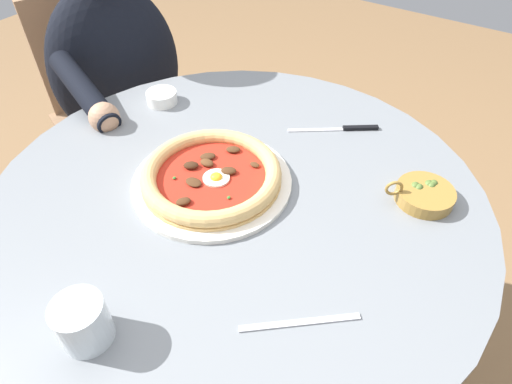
{
  "coord_description": "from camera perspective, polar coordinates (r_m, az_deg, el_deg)",
  "views": [
    {
      "loc": [
        0.48,
        0.37,
        1.31
      ],
      "look_at": [
        -0.02,
        0.03,
        0.73
      ],
      "focal_mm": 30.49,
      "sensor_mm": 36.0,
      "label": 1
    }
  ],
  "objects": [
    {
      "name": "olive_pan",
      "position": [
        0.87,
        21.19,
        -0.25
      ],
      "size": [
        0.11,
        0.12,
        0.05
      ],
      "color": "olive",
      "rests_on": "dining_table"
    },
    {
      "name": "diner_person",
      "position": [
        1.47,
        -16.22,
        8.43
      ],
      "size": [
        0.49,
        0.47,
        1.12
      ],
      "color": "#282833",
      "rests_on": "ground"
    },
    {
      "name": "steak_knife",
      "position": [
        1.01,
        11.81,
        8.16
      ],
      "size": [
        0.13,
        0.17,
        0.01
      ],
      "color": "silver",
      "rests_on": "dining_table"
    },
    {
      "name": "dining_table",
      "position": [
        0.93,
        -2.4,
        -5.88
      ],
      "size": [
        0.96,
        0.96,
        0.73
      ],
      "color": "gray",
      "rests_on": "ground"
    },
    {
      "name": "cafe_chair_diner",
      "position": [
        1.57,
        -18.17,
        11.38
      ],
      "size": [
        0.53,
        0.53,
        0.85
      ],
      "color": "#957050",
      "rests_on": "ground"
    },
    {
      "name": "fork_utensil",
      "position": [
        0.66,
        5.79,
        -16.67
      ],
      "size": [
        0.12,
        0.14,
        0.0
      ],
      "color": "#BCBCC1",
      "rests_on": "dining_table"
    },
    {
      "name": "ground_plane",
      "position": [
        1.45,
        -1.65,
        -21.66
      ],
      "size": [
        6.0,
        6.0,
        0.02
      ],
      "primitive_type": "cube",
      "color": "olive"
    },
    {
      "name": "ramekin_capers",
      "position": [
        1.1,
        -12.27,
        12.1
      ],
      "size": [
        0.07,
        0.07,
        0.03
      ],
      "color": "white",
      "rests_on": "dining_table"
    },
    {
      "name": "pizza_on_plate",
      "position": [
        0.84,
        -5.86,
        2.06
      ],
      "size": [
        0.31,
        0.31,
        0.04
      ],
      "color": "white",
      "rests_on": "dining_table"
    },
    {
      "name": "water_glass",
      "position": [
        0.67,
        -21.48,
        -15.99
      ],
      "size": [
        0.07,
        0.07,
        0.08
      ],
      "color": "silver",
      "rests_on": "dining_table"
    }
  ]
}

